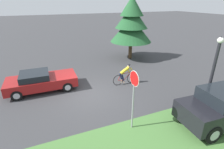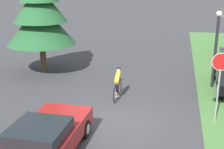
# 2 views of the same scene
# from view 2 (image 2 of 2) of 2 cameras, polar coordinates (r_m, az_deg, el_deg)

# --- Properties ---
(ground_plane) EXTENTS (140.00, 140.00, 0.00)m
(ground_plane) POSITION_cam_2_polar(r_m,az_deg,el_deg) (12.60, 0.83, -8.95)
(ground_plane) COLOR #38383A
(sedan_left_lane) EXTENTS (2.02, 4.43, 1.30)m
(sedan_left_lane) POSITION_cam_2_polar(r_m,az_deg,el_deg) (10.41, -12.27, -11.44)
(sedan_left_lane) COLOR maroon
(sedan_left_lane) RESTS_ON ground
(cyclist) EXTENTS (0.44, 1.88, 1.48)m
(cyclist) POSITION_cam_2_polar(r_m,az_deg,el_deg) (14.86, 1.01, -1.72)
(cyclist) COLOR black
(cyclist) RESTS_ON ground
(stop_sign) EXTENTS (0.69, 0.07, 2.88)m
(stop_sign) POSITION_cam_2_polar(r_m,az_deg,el_deg) (12.59, 19.10, -0.04)
(stop_sign) COLOR gray
(stop_sign) RESTS_ON ground
(street_lamp) EXTENTS (0.29, 0.29, 4.04)m
(street_lamp) POSITION_cam_2_polar(r_m,az_deg,el_deg) (16.73, 18.52, 5.52)
(street_lamp) COLOR black
(street_lamp) RESTS_ON ground
(conifer_tall_near) EXTENTS (4.03, 4.03, 5.99)m
(conifer_tall_near) POSITION_cam_2_polar(r_m,az_deg,el_deg) (18.83, -13.03, 10.91)
(conifer_tall_near) COLOR #4C3823
(conifer_tall_near) RESTS_ON ground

